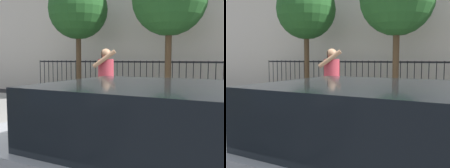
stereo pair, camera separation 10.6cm
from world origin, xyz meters
TOP-DOWN VIEW (x-y plane):
  - ground_plane at (0.00, 0.00)m, footprint 60.00×60.00m
  - sidewalk at (0.00, 2.20)m, footprint 28.00×4.40m
  - iron_fence at (0.00, 5.90)m, footprint 12.03×0.04m
  - pedestrian_on_phone at (0.10, 1.04)m, footprint 0.53×0.72m
  - street_tree_mid at (-3.06, 4.78)m, footprint 2.30×2.30m

SIDE VIEW (x-z plane):
  - ground_plane at x=0.00m, z-range 0.00..0.00m
  - sidewalk at x=0.00m, z-range 0.00..0.15m
  - iron_fence at x=0.00m, z-range 0.22..1.82m
  - pedestrian_on_phone at x=0.10m, z-range 0.29..2.03m
  - street_tree_mid at x=-3.06m, z-range 1.20..5.93m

